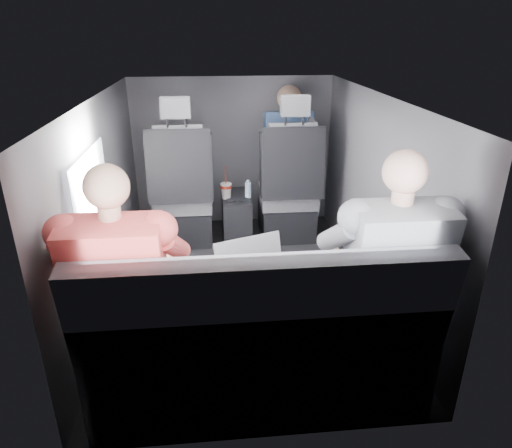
{
  "coord_description": "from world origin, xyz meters",
  "views": [
    {
      "loc": [
        -0.2,
        -2.83,
        1.74
      ],
      "look_at": [
        0.08,
        -0.05,
        0.53
      ],
      "focal_mm": 32.0,
      "sensor_mm": 36.0,
      "label": 1
    }
  ],
  "objects": [
    {
      "name": "center_console",
      "position": [
        0.0,
        0.88,
        0.2
      ],
      "size": [
        0.24,
        0.48,
        0.41
      ],
      "color": "black",
      "rests_on": "floor"
    },
    {
      "name": "panel_left",
      "position": [
        -0.9,
        0.0,
        0.68
      ],
      "size": [
        0.02,
        2.6,
        1.35
      ],
      "primitive_type": "cube",
      "color": "#56565B",
      "rests_on": "floor"
    },
    {
      "name": "floor",
      "position": [
        0.0,
        0.0,
        0.0
      ],
      "size": [
        2.6,
        2.6,
        0.0
      ],
      "primitive_type": "plane",
      "color": "black",
      "rests_on": "ground"
    },
    {
      "name": "front_seat_left",
      "position": [
        -0.45,
        0.84,
        0.4
      ],
      "size": [
        0.52,
        0.58,
        1.26
      ],
      "color": "black",
      "rests_on": "floor"
    },
    {
      "name": "panel_front",
      "position": [
        0.0,
        1.3,
        0.68
      ],
      "size": [
        1.8,
        0.02,
        1.35
      ],
      "primitive_type": "cube",
      "color": "#56565B",
      "rests_on": "floor"
    },
    {
      "name": "front_seat_right",
      "position": [
        0.45,
        0.84,
        0.4
      ],
      "size": [
        0.52,
        0.58,
        1.26
      ],
      "color": "black",
      "rests_on": "floor"
    },
    {
      "name": "laptop_black",
      "position": [
        0.64,
        -0.78,
        0.63
      ],
      "size": [
        0.34,
        0.32,
        0.22
      ],
      "color": "black",
      "rests_on": "passenger_rear_right"
    },
    {
      "name": "seatbelt",
      "position": [
        0.45,
        0.67,
        0.8
      ],
      "size": [
        0.35,
        0.11,
        0.59
      ],
      "primitive_type": "cube",
      "rotation": [
        -0.14,
        0.49,
        0.0
      ],
      "color": "black",
      "rests_on": "front_seat_right"
    },
    {
      "name": "panel_back",
      "position": [
        0.0,
        -1.3,
        0.68
      ],
      "size": [
        1.8,
        0.02,
        1.35
      ],
      "primitive_type": "cube",
      "color": "#56565B",
      "rests_on": "floor"
    },
    {
      "name": "laptop_white",
      "position": [
        -0.67,
        -0.78,
        0.63
      ],
      "size": [
        0.32,
        0.31,
        0.23
      ],
      "color": "silver",
      "rests_on": "passenger_rear_left"
    },
    {
      "name": "water_bottle",
      "position": [
        0.1,
        0.83,
        0.47
      ],
      "size": [
        0.05,
        0.05,
        0.15
      ],
      "color": "#99BDCF",
      "rests_on": "center_console"
    },
    {
      "name": "side_window",
      "position": [
        -0.88,
        -0.3,
        0.9
      ],
      "size": [
        0.02,
        0.75,
        0.42
      ],
      "primitive_type": "cube",
      "color": "white",
      "rests_on": "panel_left"
    },
    {
      "name": "panel_right",
      "position": [
        0.9,
        0.0,
        0.68
      ],
      "size": [
        0.02,
        2.6,
        1.35
      ],
      "primitive_type": "cube",
      "color": "#56565B",
      "rests_on": "floor"
    },
    {
      "name": "soda_cup",
      "position": [
        -0.09,
        0.83,
        0.47
      ],
      "size": [
        0.1,
        0.1,
        0.29
      ],
      "color": "white",
      "rests_on": "center_console"
    },
    {
      "name": "laptop_silver",
      "position": [
        -0.04,
        -0.81,
        0.63
      ],
      "size": [
        0.4,
        0.41,
        0.24
      ],
      "color": "#BBBBC0",
      "rests_on": "rear_bench"
    },
    {
      "name": "passenger_rear_right",
      "position": [
        0.6,
        -0.97,
        0.65
      ],
      "size": [
        0.54,
        0.65,
        1.28
      ],
      "color": "navy",
      "rests_on": "rear_bench"
    },
    {
      "name": "ceiling",
      "position": [
        0.0,
        0.0,
        1.35
      ],
      "size": [
        2.6,
        2.6,
        0.0
      ],
      "primitive_type": "plane",
      "rotation": [
        3.14,
        0.0,
        0.0
      ],
      "color": "#B2B2AD",
      "rests_on": "panel_back"
    },
    {
      "name": "passenger_rear_left",
      "position": [
        -0.61,
        -0.97,
        0.64
      ],
      "size": [
        0.52,
        0.64,
        1.25
      ],
      "color": "#36373C",
      "rests_on": "rear_bench"
    },
    {
      "name": "rear_bench",
      "position": [
        0.0,
        -1.06,
        0.31
      ],
      "size": [
        1.6,
        0.57,
        0.92
      ],
      "color": "slate",
      "rests_on": "floor"
    },
    {
      "name": "passenger_front_right",
      "position": [
        0.48,
        1.1,
        0.76
      ],
      "size": [
        0.42,
        0.42,
        0.87
      ],
      "color": "navy",
      "rests_on": "front_seat_right"
    }
  ]
}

